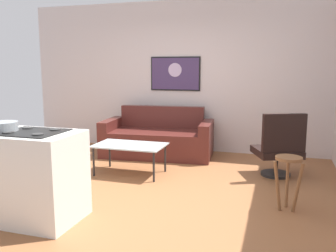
{
  "coord_description": "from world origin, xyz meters",
  "views": [
    {
      "loc": [
        1.67,
        -4.12,
        1.57
      ],
      "look_at": [
        0.11,
        0.9,
        0.7
      ],
      "focal_mm": 37.96,
      "sensor_mm": 36.0,
      "label": 1
    }
  ],
  "objects_px": {
    "armchair": "(279,148)",
    "mixing_bowl": "(3,127)",
    "couch": "(158,139)",
    "coffee_table": "(130,147)",
    "wall_painting": "(175,74)",
    "bar_stool": "(288,170)"
  },
  "relations": [
    {
      "from": "couch",
      "to": "coffee_table",
      "type": "height_order",
      "value": "couch"
    },
    {
      "from": "couch",
      "to": "mixing_bowl",
      "type": "xyz_separation_m",
      "value": [
        -0.62,
        -3.04,
        0.68
      ]
    },
    {
      "from": "armchair",
      "to": "bar_stool",
      "type": "xyz_separation_m",
      "value": [
        0.1,
        -1.22,
        0.02
      ]
    },
    {
      "from": "couch",
      "to": "wall_painting",
      "type": "height_order",
      "value": "wall_painting"
    },
    {
      "from": "couch",
      "to": "wall_painting",
      "type": "xyz_separation_m",
      "value": [
        0.15,
        0.58,
        1.16
      ]
    },
    {
      "from": "couch",
      "to": "bar_stool",
      "type": "xyz_separation_m",
      "value": [
        2.17,
        -1.95,
        0.17
      ]
    },
    {
      "from": "coffee_table",
      "to": "wall_painting",
      "type": "height_order",
      "value": "wall_painting"
    },
    {
      "from": "mixing_bowl",
      "to": "wall_painting",
      "type": "relative_size",
      "value": 0.31
    },
    {
      "from": "couch",
      "to": "bar_stool",
      "type": "height_order",
      "value": "couch"
    },
    {
      "from": "bar_stool",
      "to": "wall_painting",
      "type": "distance_m",
      "value": 3.39
    },
    {
      "from": "armchair",
      "to": "wall_painting",
      "type": "bearing_deg",
      "value": 145.94
    },
    {
      "from": "coffee_table",
      "to": "mixing_bowl",
      "type": "height_order",
      "value": "mixing_bowl"
    },
    {
      "from": "coffee_table",
      "to": "mixing_bowl",
      "type": "relative_size",
      "value": 3.48
    },
    {
      "from": "armchair",
      "to": "mixing_bowl",
      "type": "height_order",
      "value": "mixing_bowl"
    },
    {
      "from": "coffee_table",
      "to": "couch",
      "type": "bearing_deg",
      "value": 88.67
    },
    {
      "from": "wall_painting",
      "to": "couch",
      "type": "bearing_deg",
      "value": -104.52
    },
    {
      "from": "mixing_bowl",
      "to": "couch",
      "type": "bearing_deg",
      "value": 78.39
    },
    {
      "from": "couch",
      "to": "armchair",
      "type": "distance_m",
      "value": 2.21
    },
    {
      "from": "armchair",
      "to": "mixing_bowl",
      "type": "bearing_deg",
      "value": -139.46
    },
    {
      "from": "armchair",
      "to": "wall_painting",
      "type": "distance_m",
      "value": 2.54
    },
    {
      "from": "coffee_table",
      "to": "mixing_bowl",
      "type": "bearing_deg",
      "value": -108.03
    },
    {
      "from": "couch",
      "to": "coffee_table",
      "type": "xyz_separation_m",
      "value": [
        -0.03,
        -1.21,
        0.12
      ]
    }
  ]
}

